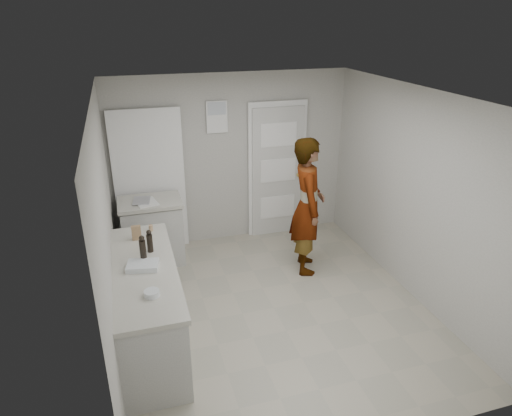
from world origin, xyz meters
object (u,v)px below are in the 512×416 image
object	(u,v)px
spice_jar	(151,228)
egg_bowl	(152,293)
oil_cruet_a	(150,241)
cake_mix_box	(136,233)
person	(308,206)
oil_cruet_b	(143,249)
baking_dish	(143,266)

from	to	relation	value
spice_jar	egg_bowl	world-z (taller)	spice_jar
oil_cruet_a	egg_bowl	xyz separation A→B (m)	(-0.06, -0.84, -0.09)
cake_mix_box	egg_bowl	bearing A→B (deg)	-89.21
oil_cruet_a	cake_mix_box	bearing A→B (deg)	110.50
cake_mix_box	oil_cruet_a	size ratio (longest dim) A/B	0.66
person	egg_bowl	bearing A→B (deg)	139.33
oil_cruet_a	person	bearing A→B (deg)	17.67
spice_jar	egg_bowl	size ratio (longest dim) A/B	0.53
oil_cruet_b	egg_bowl	size ratio (longest dim) A/B	2.14
spice_jar	baking_dish	xyz separation A→B (m)	(-0.15, -0.82, -0.01)
cake_mix_box	oil_cruet_b	distance (m)	0.53
cake_mix_box	oil_cruet_a	world-z (taller)	oil_cruet_a
cake_mix_box	egg_bowl	world-z (taller)	cake_mix_box
oil_cruet_b	oil_cruet_a	bearing A→B (deg)	68.13
spice_jar	oil_cruet_a	size ratio (longest dim) A/B	0.29
person	oil_cruet_a	bearing A→B (deg)	121.80
person	spice_jar	xyz separation A→B (m)	(-2.02, -0.16, 0.04)
baking_dish	spice_jar	bearing A→B (deg)	79.80
spice_jar	egg_bowl	distance (m)	1.34
oil_cruet_a	egg_bowl	world-z (taller)	oil_cruet_a
person	egg_bowl	distance (m)	2.60
person	baking_dish	world-z (taller)	person
person	baking_dish	xyz separation A→B (m)	(-2.17, -0.98, 0.03)
spice_jar	cake_mix_box	bearing A→B (deg)	-133.96
cake_mix_box	spice_jar	bearing A→B (deg)	43.66
oil_cruet_b	baking_dish	xyz separation A→B (m)	(-0.02, -0.12, -0.12)
oil_cruet_a	egg_bowl	size ratio (longest dim) A/B	1.81
cake_mix_box	spice_jar	xyz separation A→B (m)	(0.17, 0.17, -0.05)
oil_cruet_b	baking_dish	distance (m)	0.17
person	oil_cruet_a	xyz separation A→B (m)	(-2.06, -0.66, 0.12)
cake_mix_box	egg_bowl	distance (m)	1.17
egg_bowl	oil_cruet_a	bearing A→B (deg)	86.10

